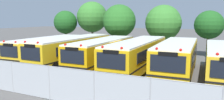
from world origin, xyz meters
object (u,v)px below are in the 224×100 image
object	(u,v)px
tree_2	(119,22)
school_bus_4	(177,57)
tree_1	(91,17)
tree_0	(66,22)
traffic_cone	(118,94)
school_bus_5	(224,61)
school_bus_0	(47,48)
school_bus_1	(73,49)
school_bus_3	(138,54)
tree_4	(209,24)
school_bus_2	(103,52)
tree_3	(165,23)

from	to	relation	value
tree_2	school_bus_4	bearing A→B (deg)	-44.10
school_bus_4	tree_1	bearing A→B (deg)	-38.46
tree_0	traffic_cone	world-z (taller)	tree_0
school_bus_5	school_bus_0	bearing A→B (deg)	-1.43
school_bus_1	school_bus_3	size ratio (longest dim) A/B	1.01
school_bus_1	traffic_cone	world-z (taller)	school_bus_1
tree_0	tree_4	world-z (taller)	tree_0
school_bus_1	school_bus_2	distance (m)	3.31
school_bus_3	tree_2	xyz separation A→B (m)	(-5.36, 8.36, 2.63)
tree_2	tree_1	bearing A→B (deg)	158.37
tree_0	school_bus_3	bearing A→B (deg)	-31.49
tree_1	tree_4	size ratio (longest dim) A/B	1.29
school_bus_2	school_bus_1	bearing A→B (deg)	-0.61
school_bus_3	tree_0	distance (m)	16.40
school_bus_3	tree_4	bearing A→B (deg)	-118.96
school_bus_1	tree_3	bearing A→B (deg)	-122.82
school_bus_4	tree_1	distance (m)	17.86
school_bus_0	school_bus_5	bearing A→B (deg)	178.74
school_bus_2	tree_2	distance (m)	8.98
school_bus_5	tree_2	distance (m)	14.91
school_bus_1	traffic_cone	xyz separation A→B (m)	(7.83, -7.01, -1.16)
tree_0	tree_1	bearing A→B (deg)	33.50
school_bus_4	tree_3	distance (m)	11.04
school_bus_5	school_bus_1	bearing A→B (deg)	-1.78
school_bus_5	tree_4	world-z (taller)	tree_4
school_bus_5	tree_4	xyz separation A→B (m)	(-1.27, 9.78, 2.43)
tree_4	school_bus_2	bearing A→B (deg)	-132.09
school_bus_0	school_bus_4	size ratio (longest dim) A/B	1.00
tree_3	school_bus_4	bearing A→B (deg)	-72.93
tree_0	tree_2	distance (m)	8.47
tree_4	school_bus_1	bearing A→B (deg)	-141.18
tree_3	school_bus_0	bearing A→B (deg)	-134.15
school_bus_0	school_bus_1	distance (m)	3.22
school_bus_1	school_bus_5	xyz separation A→B (m)	(13.30, -0.09, -0.07)
traffic_cone	tree_1	bearing A→B (deg)	124.17
school_bus_1	tree_2	xyz separation A→B (m)	(1.33, 8.38, 2.61)
school_bus_0	school_bus_1	bearing A→B (deg)	-179.79
school_bus_4	tree_0	size ratio (longest dim) A/B	1.78
school_bus_0	tree_3	xyz separation A→B (m)	(10.05, 10.35, 2.53)
tree_3	tree_4	distance (m)	5.24
school_bus_1	school_bus_4	distance (m)	9.99
school_bus_2	tree_1	xyz separation A→B (m)	(-7.37, 10.49, 3.29)
tree_4	traffic_cone	distance (m)	17.57
school_bus_3	tree_1	size ratio (longest dim) A/B	1.61
school_bus_2	school_bus_3	bearing A→B (deg)	178.71
school_bus_4	tree_3	size ratio (longest dim) A/B	1.61
school_bus_3	school_bus_1	bearing A→B (deg)	0.09
tree_2	traffic_cone	xyz separation A→B (m)	(6.50, -15.38, -3.77)
tree_4	tree_1	bearing A→B (deg)	177.05
school_bus_3	tree_0	bearing A→B (deg)	-31.51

